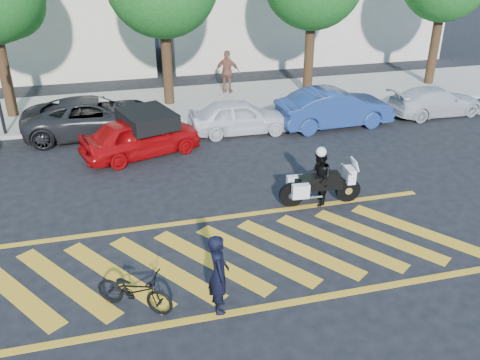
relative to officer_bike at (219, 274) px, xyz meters
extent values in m
plane|color=black|center=(0.76, 1.69, -0.89)|extent=(90.00, 90.00, 0.00)
cube|color=#9E998E|center=(0.76, 13.69, -0.81)|extent=(60.00, 5.00, 0.15)
cube|color=gold|center=(-4.24, 1.69, -0.88)|extent=(2.43, 3.21, 0.01)
cube|color=gold|center=(-3.14, 1.69, -0.88)|extent=(2.43, 3.21, 0.01)
cube|color=gold|center=(-2.04, 1.69, -0.88)|extent=(2.43, 3.21, 0.01)
cube|color=gold|center=(-0.94, 1.69, -0.88)|extent=(2.43, 3.21, 0.01)
cube|color=gold|center=(0.16, 1.69, -0.88)|extent=(2.43, 3.21, 0.01)
cube|color=gold|center=(1.26, 1.69, -0.88)|extent=(2.43, 3.21, 0.01)
cube|color=gold|center=(2.36, 1.69, -0.88)|extent=(2.43, 3.21, 0.01)
cube|color=gold|center=(3.46, 1.69, -0.88)|extent=(2.43, 3.21, 0.01)
cube|color=gold|center=(4.56, 1.69, -0.88)|extent=(2.43, 3.21, 0.01)
cube|color=gold|center=(5.66, 1.69, -0.88)|extent=(2.43, 3.21, 0.01)
cube|color=gold|center=(0.76, -0.21, -0.88)|extent=(12.00, 0.20, 0.01)
cube|color=gold|center=(0.76, 3.59, -0.88)|extent=(12.00, 0.20, 0.01)
cylinder|color=black|center=(-5.74, 13.69, 1.11)|extent=(0.44, 0.44, 4.00)
sphere|color=#16541C|center=(-5.14, 13.99, 3.64)|extent=(2.73, 2.73, 2.73)
cylinder|color=black|center=(0.76, 13.69, 1.11)|extent=(0.44, 0.44, 4.00)
cylinder|color=black|center=(7.26, 13.69, 1.11)|extent=(0.44, 0.44, 4.00)
cylinder|color=black|center=(13.76, 13.69, 1.11)|extent=(0.44, 0.44, 4.00)
imported|color=black|center=(0.00, 0.00, 0.00)|extent=(0.47, 0.68, 1.78)
imported|color=black|center=(-1.68, 0.46, -0.44)|extent=(1.78, 1.44, 0.91)
cylinder|color=black|center=(2.92, 3.76, -0.53)|extent=(0.72, 0.20, 0.71)
cylinder|color=silver|center=(2.92, 3.76, -0.53)|extent=(0.23, 0.19, 0.21)
cylinder|color=black|center=(4.59, 3.63, -0.53)|extent=(0.72, 0.20, 0.71)
cylinder|color=silver|center=(4.59, 3.63, -0.53)|extent=(0.23, 0.19, 0.21)
cube|color=black|center=(3.70, 3.70, -0.27)|extent=(1.36, 0.38, 0.32)
cube|color=black|center=(4.02, 3.67, -0.05)|extent=(0.51, 0.36, 0.24)
cube|color=black|center=(3.43, 3.72, -0.07)|extent=(0.62, 0.41, 0.13)
cube|color=silver|center=(4.59, 3.63, -0.05)|extent=(0.27, 0.47, 0.43)
cube|color=silver|center=(3.11, 4.02, -0.30)|extent=(0.50, 0.23, 0.41)
cube|color=silver|center=(3.07, 3.47, -0.30)|extent=(0.50, 0.23, 0.41)
imported|color=black|center=(3.70, 3.69, -0.08)|extent=(0.67, 0.83, 1.62)
imported|color=#A4070A|center=(-0.87, 8.49, -0.19)|extent=(4.42, 2.84, 1.40)
imported|color=black|center=(-2.42, 10.89, -0.17)|extent=(5.22, 2.44, 1.45)
imported|color=silver|center=(2.95, 9.73, -0.23)|extent=(3.92, 1.69, 1.32)
imported|color=navy|center=(6.74, 9.49, -0.13)|extent=(4.66, 1.81, 1.51)
imported|color=silver|center=(11.46, 9.71, -0.30)|extent=(4.13, 1.81, 1.18)
imported|color=brown|center=(3.62, 14.57, 0.25)|extent=(1.25, 0.94, 1.98)
camera|label=1|loc=(-1.66, -8.11, 6.20)|focal=38.00mm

